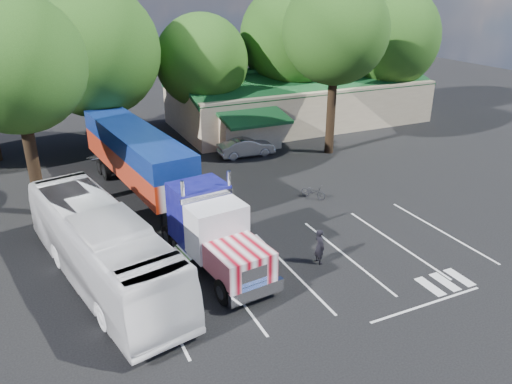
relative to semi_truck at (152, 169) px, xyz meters
name	(u,v)px	position (x,y,z in m)	size (l,w,h in m)	color
ground	(241,220)	(4.11, -3.73, -2.56)	(120.00, 120.00, 0.00)	black
event_hall	(297,100)	(17.85, 14.08, -0.35)	(24.20, 14.12, 5.55)	#BDAC8C
tree_row_c	(94,51)	(-0.89, 12.47, 5.48)	(10.00, 10.00, 13.05)	black
tree_row_d	(202,61)	(8.11, 13.77, 4.02)	(8.00, 8.00, 10.60)	black
tree_row_e	(291,38)	(17.11, 14.27, 5.53)	(9.60, 9.60, 12.90)	black
tree_row_f	(386,37)	(27.11, 13.07, 5.23)	(10.40, 10.40, 13.00)	black
tree_near_left	(15,64)	(-6.39, 2.27, 6.25)	(7.60, 7.60, 12.65)	black
tree_near_right	(336,31)	(15.61, 4.77, 6.90)	(8.00, 8.00, 13.50)	black
semi_truck	(152,169)	(0.00, 0.00, 0.00)	(5.27, 21.77, 4.53)	black
woman	(320,246)	(5.71, -9.73, -1.64)	(0.67, 0.44, 1.83)	black
bicycle	(313,192)	(9.61, -2.73, -2.11)	(0.60, 1.71, 0.90)	black
tour_bus	(102,247)	(-4.14, -6.92, -0.76)	(3.02, 12.92, 3.60)	silver
silver_sedan	(246,147)	(9.11, 6.77, -1.81)	(1.58, 4.53, 1.49)	#9C9DA3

